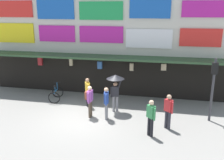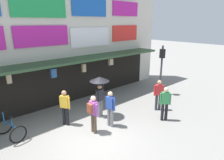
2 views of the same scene
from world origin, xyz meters
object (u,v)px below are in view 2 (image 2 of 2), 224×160
(traffic_light_far, at_px, (162,62))
(pedestrian_with_umbrella, at_px, (100,85))
(bicycle_parked, at_px, (11,129))
(pedestrian_in_black, at_px, (93,112))
(pedestrian_in_blue, at_px, (110,107))
(pedestrian_in_red, at_px, (165,102))
(pedestrian_in_yellow, at_px, (159,93))
(pedestrian_in_purple, at_px, (65,106))

(traffic_light_far, relative_size, pedestrian_with_umbrella, 1.54)
(bicycle_parked, bearing_deg, pedestrian_in_black, -34.91)
(traffic_light_far, height_order, pedestrian_in_blue, traffic_light_far)
(pedestrian_in_red, bearing_deg, pedestrian_with_umbrella, 130.66)
(pedestrian_in_yellow, relative_size, pedestrian_in_red, 1.00)
(pedestrian_in_red, relative_size, pedestrian_in_blue, 1.00)
(pedestrian_in_red, distance_m, pedestrian_in_black, 3.49)
(pedestrian_in_yellow, bearing_deg, pedestrian_with_umbrella, 151.87)
(pedestrian_in_red, xyz_separation_m, pedestrian_in_black, (-3.20, 1.39, 0.04))
(pedestrian_in_black, bearing_deg, pedestrian_in_red, -23.53)
(bicycle_parked, relative_size, pedestrian_with_umbrella, 0.62)
(pedestrian_with_umbrella, bearing_deg, pedestrian_in_blue, -103.22)
(pedestrian_in_red, relative_size, pedestrian_in_purple, 1.00)
(pedestrian_in_yellow, height_order, pedestrian_in_purple, same)
(pedestrian_in_yellow, distance_m, pedestrian_in_red, 1.16)
(pedestrian_in_black, bearing_deg, pedestrian_with_umbrella, 40.76)
(pedestrian_in_red, bearing_deg, bicycle_parked, 150.89)
(pedestrian_in_blue, distance_m, pedestrian_with_umbrella, 1.30)
(traffic_light_far, height_order, pedestrian_in_yellow, traffic_light_far)
(traffic_light_far, relative_size, pedestrian_in_blue, 1.90)
(pedestrian_in_yellow, height_order, pedestrian_in_red, same)
(pedestrian_in_purple, bearing_deg, traffic_light_far, -4.90)
(bicycle_parked, distance_m, pedestrian_in_blue, 4.20)
(pedestrian_in_black, relative_size, pedestrian_with_umbrella, 0.81)
(pedestrian_in_black, distance_m, pedestrian_in_purple, 1.50)
(bicycle_parked, xyz_separation_m, pedestrian_with_umbrella, (3.90, -0.93, 1.25))
(bicycle_parked, relative_size, pedestrian_in_yellow, 0.77)
(traffic_light_far, bearing_deg, pedestrian_in_purple, 175.10)
(bicycle_parked, xyz_separation_m, pedestrian_in_blue, (3.65, -1.99, 0.55))
(bicycle_parked, distance_m, pedestrian_in_purple, 2.33)
(traffic_light_far, xyz_separation_m, pedestrian_in_purple, (-6.56, 0.56, -1.19))
(pedestrian_in_red, bearing_deg, traffic_light_far, 38.27)
(pedestrian_in_black, xyz_separation_m, pedestrian_in_purple, (-0.55, 1.39, -0.04))
(pedestrian_in_red, bearing_deg, pedestrian_in_black, 156.47)
(pedestrian_in_black, xyz_separation_m, pedestrian_with_umbrella, (1.15, 0.99, 0.66))
(pedestrian_in_black, relative_size, pedestrian_in_purple, 1.00)
(bicycle_parked, relative_size, pedestrian_in_red, 0.77)
(bicycle_parked, relative_size, pedestrian_in_blue, 0.77)
(traffic_light_far, relative_size, pedestrian_in_red, 1.90)
(traffic_light_far, distance_m, pedestrian_with_umbrella, 4.89)
(bicycle_parked, relative_size, pedestrian_in_black, 0.77)
(pedestrian_in_yellow, height_order, pedestrian_with_umbrella, pedestrian_with_umbrella)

